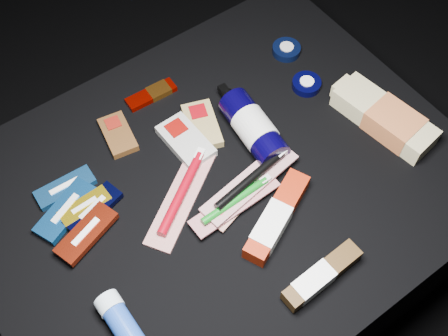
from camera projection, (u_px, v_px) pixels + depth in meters
ground at (222, 258)px, 1.47m from camera, size 3.00×3.00×0.00m
cloth_table at (221, 224)px, 1.30m from camera, size 0.98×0.78×0.40m
luna_bar_0 at (65, 188)px, 1.12m from camera, size 0.12×0.05×0.02m
luna_bar_1 at (66, 210)px, 1.09m from camera, size 0.15×0.10×0.02m
luna_bar_2 at (93, 209)px, 1.09m from camera, size 0.13×0.07×0.02m
luna_bar_3 at (85, 207)px, 1.09m from camera, size 0.10×0.04×0.01m
luna_bar_4 at (87, 233)px, 1.05m from camera, size 0.14×0.09×0.02m
clif_bar_0 at (117, 133)px, 1.19m from camera, size 0.07×0.11×0.02m
clif_bar_1 at (184, 140)px, 1.17m from camera, size 0.07×0.13×0.02m
clif_bar_2 at (201, 124)px, 1.20m from camera, size 0.10×0.13×0.02m
power_bar at (154, 93)px, 1.24m from camera, size 0.12×0.04×0.01m
lotion_bottle at (254, 128)px, 1.16m from camera, size 0.09×0.23×0.07m
cream_tin_upper at (286, 50)px, 1.31m from camera, size 0.07×0.07×0.02m
cream_tin_lower at (307, 84)px, 1.26m from camera, size 0.06×0.06×0.02m
bodywash_bottle at (386, 118)px, 1.19m from camera, size 0.11×0.25×0.05m
deodorant_stick at (120, 322)px, 0.96m from camera, size 0.05×0.11×0.05m
toothbrush_pack_0 at (182, 193)px, 1.11m from camera, size 0.23×0.18×0.03m
toothbrush_pack_1 at (245, 191)px, 1.10m from camera, size 0.19×0.09×0.02m
toothbrush_pack_2 at (236, 201)px, 1.08m from camera, size 0.20×0.05×0.02m
toothbrush_pack_3 at (251, 180)px, 1.10m from camera, size 0.23×0.08×0.03m
toothpaste_carton_red at (275, 220)px, 1.07m from camera, size 0.20×0.12×0.04m
toothpaste_carton_green at (319, 278)px, 1.00m from camera, size 0.17×0.04×0.03m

